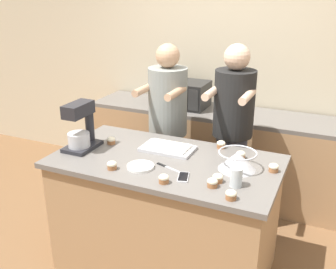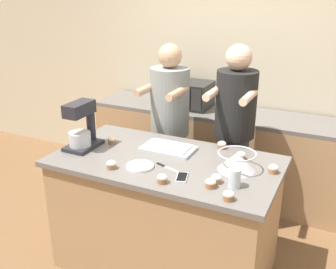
{
  "view_description": "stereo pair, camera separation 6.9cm",
  "coord_description": "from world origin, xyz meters",
  "px_view_note": "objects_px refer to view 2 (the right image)",
  "views": [
    {
      "loc": [
        1.11,
        -2.41,
        2.15
      ],
      "look_at": [
        0.0,
        0.05,
        1.12
      ],
      "focal_mm": 42.0,
      "sensor_mm": 36.0,
      "label": 1
    },
    {
      "loc": [
        1.17,
        -2.38,
        2.15
      ],
      "look_at": [
        0.0,
        0.05,
        1.12
      ],
      "focal_mm": 42.0,
      "sensor_mm": 36.0,
      "label": 2
    }
  ],
  "objects_px": {
    "person_right": "(234,139)",
    "stand_mixer": "(82,128)",
    "cupcake_5": "(216,179)",
    "cupcake_7": "(211,183)",
    "person_left": "(170,130)",
    "cupcake_8": "(222,145)",
    "cupcake_2": "(111,165)",
    "cupcake_3": "(273,169)",
    "cupcake_0": "(162,179)",
    "cupcake_6": "(112,140)",
    "small_plate": "(140,166)",
    "baking_tray": "(168,148)",
    "knife": "(166,167)",
    "cupcake_4": "(241,156)",
    "microwave_oven": "(185,94)",
    "cell_phone": "(182,177)",
    "cupcake_1": "(229,196)",
    "drinking_glass": "(234,178)",
    "mixing_bowl": "(237,161)"
  },
  "relations": [
    {
      "from": "cupcake_2",
      "to": "cupcake_3",
      "type": "height_order",
      "value": "same"
    },
    {
      "from": "mixing_bowl",
      "to": "cupcake_0",
      "type": "height_order",
      "value": "mixing_bowl"
    },
    {
      "from": "microwave_oven",
      "to": "cupcake_3",
      "type": "distance_m",
      "value": 1.72
    },
    {
      "from": "cupcake_1",
      "to": "cupcake_2",
      "type": "xyz_separation_m",
      "value": [
        -0.87,
        0.06,
        0.0
      ]
    },
    {
      "from": "person_right",
      "to": "stand_mixer",
      "type": "xyz_separation_m",
      "value": [
        -0.99,
        -0.81,
        0.21
      ]
    },
    {
      "from": "person_right",
      "to": "cupcake_6",
      "type": "bearing_deg",
      "value": -142.85
    },
    {
      "from": "cupcake_5",
      "to": "cupcake_8",
      "type": "bearing_deg",
      "value": 105.07
    },
    {
      "from": "cupcake_1",
      "to": "cupcake_5",
      "type": "xyz_separation_m",
      "value": [
        -0.14,
        0.18,
        0.0
      ]
    },
    {
      "from": "cupcake_4",
      "to": "cupcake_5",
      "type": "distance_m",
      "value": 0.43
    },
    {
      "from": "person_left",
      "to": "drinking_glass",
      "type": "relative_size",
      "value": 13.24
    },
    {
      "from": "knife",
      "to": "cupcake_0",
      "type": "xyz_separation_m",
      "value": [
        0.08,
        -0.22,
        0.03
      ]
    },
    {
      "from": "knife",
      "to": "cupcake_5",
      "type": "height_order",
      "value": "cupcake_5"
    },
    {
      "from": "cupcake_3",
      "to": "cupcake_4",
      "type": "xyz_separation_m",
      "value": [
        -0.26,
        0.12,
        0.0
      ]
    },
    {
      "from": "cell_phone",
      "to": "cupcake_0",
      "type": "distance_m",
      "value": 0.15
    },
    {
      "from": "cupcake_0",
      "to": "drinking_glass",
      "type": "bearing_deg",
      "value": 18.93
    },
    {
      "from": "cupcake_4",
      "to": "knife",
      "type": "bearing_deg",
      "value": -139.94
    },
    {
      "from": "cupcake_6",
      "to": "cupcake_7",
      "type": "xyz_separation_m",
      "value": [
        0.98,
        -0.36,
        0.0
      ]
    },
    {
      "from": "drinking_glass",
      "to": "cupcake_4",
      "type": "bearing_deg",
      "value": 100.34
    },
    {
      "from": "cupcake_2",
      "to": "cupcake_7",
      "type": "distance_m",
      "value": 0.72
    },
    {
      "from": "person_left",
      "to": "cupcake_8",
      "type": "bearing_deg",
      "value": -29.06
    },
    {
      "from": "baking_tray",
      "to": "cell_phone",
      "type": "xyz_separation_m",
      "value": [
        0.29,
        -0.39,
        -0.01
      ]
    },
    {
      "from": "cupcake_0",
      "to": "cupcake_3",
      "type": "distance_m",
      "value": 0.77
    },
    {
      "from": "knife",
      "to": "cupcake_8",
      "type": "xyz_separation_m",
      "value": [
        0.24,
        0.5,
        0.03
      ]
    },
    {
      "from": "cupcake_2",
      "to": "cupcake_5",
      "type": "bearing_deg",
      "value": 9.2
    },
    {
      "from": "baking_tray",
      "to": "cupcake_4",
      "type": "relative_size",
      "value": 5.93
    },
    {
      "from": "microwave_oven",
      "to": "cupcake_7",
      "type": "distance_m",
      "value": 1.85
    },
    {
      "from": "knife",
      "to": "cupcake_1",
      "type": "relative_size",
      "value": 3.1
    },
    {
      "from": "person_right",
      "to": "cupcake_1",
      "type": "xyz_separation_m",
      "value": [
        0.3,
        -1.09,
        0.07
      ]
    },
    {
      "from": "baking_tray",
      "to": "cupcake_5",
      "type": "xyz_separation_m",
      "value": [
        0.52,
        -0.35,
        0.01
      ]
    },
    {
      "from": "baking_tray",
      "to": "cupcake_3",
      "type": "relative_size",
      "value": 5.93
    },
    {
      "from": "microwave_oven",
      "to": "cupcake_2",
      "type": "relative_size",
      "value": 7.95
    },
    {
      "from": "small_plate",
      "to": "cupcake_0",
      "type": "xyz_separation_m",
      "value": [
        0.25,
        -0.14,
        0.02
      ]
    },
    {
      "from": "knife",
      "to": "cupcake_1",
      "type": "bearing_deg",
      "value": -24.36
    },
    {
      "from": "person_left",
      "to": "cupcake_7",
      "type": "distance_m",
      "value": 1.25
    },
    {
      "from": "cupcake_3",
      "to": "cupcake_8",
      "type": "relative_size",
      "value": 1.0
    },
    {
      "from": "cupcake_5",
      "to": "cupcake_7",
      "type": "relative_size",
      "value": 1.0
    },
    {
      "from": "person_left",
      "to": "cupcake_6",
      "type": "distance_m",
      "value": 0.67
    },
    {
      "from": "small_plate",
      "to": "cupcake_4",
      "type": "bearing_deg",
      "value": 36.3
    },
    {
      "from": "cupcake_7",
      "to": "cupcake_8",
      "type": "height_order",
      "value": "same"
    },
    {
      "from": "cupcake_0",
      "to": "cupcake_4",
      "type": "distance_m",
      "value": 0.69
    },
    {
      "from": "drinking_glass",
      "to": "cupcake_7",
      "type": "height_order",
      "value": "drinking_glass"
    },
    {
      "from": "cupcake_0",
      "to": "small_plate",
      "type": "bearing_deg",
      "value": 150.43
    },
    {
      "from": "stand_mixer",
      "to": "cupcake_4",
      "type": "bearing_deg",
      "value": 15.24
    },
    {
      "from": "stand_mixer",
      "to": "cupcake_0",
      "type": "xyz_separation_m",
      "value": [
        0.83,
        -0.26,
        -0.13
      ]
    },
    {
      "from": "stand_mixer",
      "to": "cupcake_3",
      "type": "xyz_separation_m",
      "value": [
        1.45,
        0.2,
        -0.13
      ]
    },
    {
      "from": "small_plate",
      "to": "cupcake_2",
      "type": "height_order",
      "value": "cupcake_2"
    },
    {
      "from": "baking_tray",
      "to": "cupcake_3",
      "type": "distance_m",
      "value": 0.82
    },
    {
      "from": "microwave_oven",
      "to": "drinking_glass",
      "type": "relative_size",
      "value": 4.31
    },
    {
      "from": "microwave_oven",
      "to": "cell_phone",
      "type": "relative_size",
      "value": 3.47
    },
    {
      "from": "cupcake_2",
      "to": "cupcake_8",
      "type": "bearing_deg",
      "value": 49.68
    }
  ]
}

